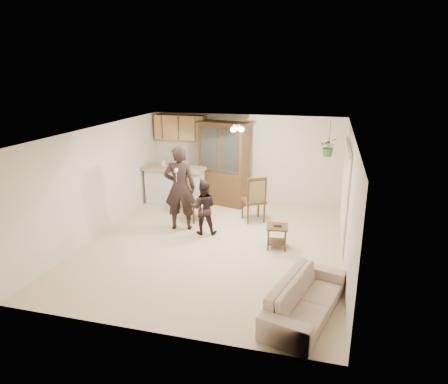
% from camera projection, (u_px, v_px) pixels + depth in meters
% --- Properties ---
extents(floor, '(6.50, 6.50, 0.00)m').
position_uv_depth(floor, '(215.00, 243.00, 8.87)').
color(floor, beige).
rests_on(floor, ground).
extents(ceiling, '(5.50, 6.50, 0.02)m').
position_uv_depth(ceiling, '(214.00, 131.00, 8.14)').
color(ceiling, white).
rests_on(ceiling, wall_back).
extents(wall_back, '(5.50, 0.02, 2.50)m').
position_uv_depth(wall_back, '(246.00, 158.00, 11.51)').
color(wall_back, beige).
rests_on(wall_back, ground).
extents(wall_front, '(5.50, 0.02, 2.50)m').
position_uv_depth(wall_front, '(149.00, 255.00, 5.50)').
color(wall_front, beige).
rests_on(wall_front, ground).
extents(wall_left, '(0.02, 6.50, 2.50)m').
position_uv_depth(wall_left, '(100.00, 181.00, 9.18)').
color(wall_left, beige).
rests_on(wall_left, ground).
extents(wall_right, '(0.02, 6.50, 2.50)m').
position_uv_depth(wall_right, '(348.00, 200.00, 7.83)').
color(wall_right, beige).
rests_on(wall_right, ground).
extents(breakfast_bar, '(1.60, 0.55, 1.00)m').
position_uv_depth(breakfast_bar, '(175.00, 187.00, 11.35)').
color(breakfast_bar, silver).
rests_on(breakfast_bar, floor).
extents(bar_top, '(1.75, 0.70, 0.08)m').
position_uv_depth(bar_top, '(174.00, 168.00, 11.19)').
color(bar_top, tan).
rests_on(bar_top, breakfast_bar).
extents(upper_cabinets, '(1.50, 0.34, 0.70)m').
position_uv_depth(upper_cabinets, '(181.00, 127.00, 11.56)').
color(upper_cabinets, olive).
rests_on(upper_cabinets, wall_back).
extents(vertical_blinds, '(0.06, 2.30, 2.10)m').
position_uv_depth(vertical_blinds, '(345.00, 194.00, 8.72)').
color(vertical_blinds, silver).
rests_on(vertical_blinds, wall_right).
extents(ceiling_fixture, '(0.36, 0.36, 0.20)m').
position_uv_depth(ceiling_fixture, '(237.00, 128.00, 9.23)').
color(ceiling_fixture, beige).
rests_on(ceiling_fixture, ceiling).
extents(hanging_plant, '(0.43, 0.37, 0.48)m').
position_uv_depth(hanging_plant, '(329.00, 147.00, 9.99)').
color(hanging_plant, '#336227').
rests_on(hanging_plant, ceiling).
extents(plant_cord, '(0.01, 0.01, 0.65)m').
position_uv_depth(plant_cord, '(330.00, 134.00, 9.89)').
color(plant_cord, '#29231E').
rests_on(plant_cord, ceiling).
extents(sofa, '(1.19, 2.00, 0.73)m').
position_uv_depth(sofa, '(306.00, 294.00, 6.20)').
color(sofa, beige).
rests_on(sofa, floor).
extents(adult, '(0.74, 0.57, 1.80)m').
position_uv_depth(adult, '(180.00, 193.00, 9.47)').
color(adult, black).
rests_on(adult, floor).
extents(child, '(0.75, 0.64, 1.35)m').
position_uv_depth(child, '(203.00, 206.00, 9.23)').
color(child, black).
rests_on(child, floor).
extents(china_hutch, '(1.58, 0.94, 2.34)m').
position_uv_depth(china_hutch, '(224.00, 164.00, 11.20)').
color(china_hutch, '#332112').
rests_on(china_hutch, floor).
extents(side_table, '(0.50, 0.50, 0.55)m').
position_uv_depth(side_table, '(277.00, 236.00, 8.60)').
color(side_table, '#332112').
rests_on(side_table, floor).
extents(chair_bar, '(0.48, 0.48, 0.97)m').
position_uv_depth(chair_bar, '(182.00, 202.00, 10.81)').
color(chair_bar, '#332112').
rests_on(chair_bar, floor).
extents(chair_hutch_left, '(0.64, 0.64, 1.02)m').
position_uv_depth(chair_hutch_left, '(197.00, 209.00, 10.18)').
color(chair_hutch_left, '#332112').
rests_on(chair_hutch_left, floor).
extents(chair_hutch_right, '(0.72, 0.72, 1.19)m').
position_uv_depth(chair_hutch_right, '(253.00, 208.00, 10.13)').
color(chair_hutch_right, '#332112').
rests_on(chair_hutch_right, floor).
extents(controller_adult, '(0.09, 0.19, 0.05)m').
position_uv_depth(controller_adult, '(176.00, 170.00, 8.81)').
color(controller_adult, white).
rests_on(controller_adult, adult).
extents(controller_child, '(0.06, 0.12, 0.03)m').
position_uv_depth(controller_child, '(202.00, 206.00, 8.92)').
color(controller_child, white).
rests_on(controller_child, child).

